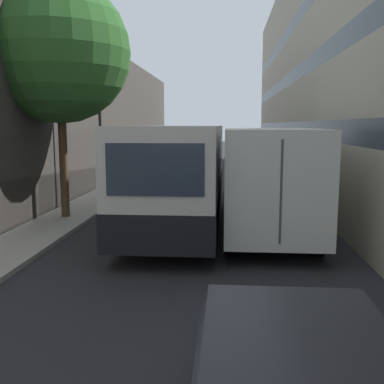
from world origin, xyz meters
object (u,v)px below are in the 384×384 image
object	(u,v)px
bus	(183,170)
street_tree_left	(59,52)
street_lamp	(98,61)
box_truck	(266,177)
panel_van	(173,160)

from	to	relation	value
bus	street_tree_left	bearing A→B (deg)	-171.92
bus	street_lamp	bearing A→B (deg)	152.68
bus	street_lamp	distance (m)	5.40
box_truck	street_tree_left	distance (m)	7.80
bus	box_truck	bearing A→B (deg)	-32.92
box_truck	panel_van	world-z (taller)	box_truck
panel_van	street_tree_left	world-z (taller)	street_tree_left
panel_van	street_tree_left	bearing A→B (deg)	-99.67
street_lamp	street_tree_left	distance (m)	2.38
panel_van	street_lamp	distance (m)	11.34
box_truck	street_tree_left	xyz separation A→B (m)	(-6.65, 1.17, 3.89)
box_truck	street_tree_left	size ratio (longest dim) A/B	1.01
box_truck	street_lamp	world-z (taller)	street_lamp
panel_van	street_lamp	bearing A→B (deg)	-98.32
bus	street_tree_left	world-z (taller)	street_tree_left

